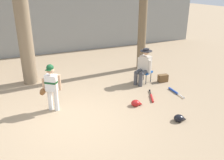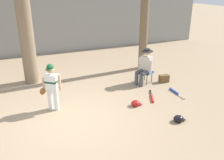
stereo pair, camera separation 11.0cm
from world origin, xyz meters
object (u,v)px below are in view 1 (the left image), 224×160
at_px(bat_red_barrel, 152,97).
at_px(tree_near_player, 22,16).
at_px(batting_helmet_red, 136,103).
at_px(seated_spectator, 144,65).
at_px(bat_blue_youth, 174,92).
at_px(young_ballplayer, 51,85).
at_px(tree_behind_spectator, 143,6).
at_px(batting_helmet_black, 179,118).
at_px(folding_stool, 145,72).
at_px(handbag_beside_stool, 163,78).

bearing_deg(bat_red_barrel, tree_near_player, 139.01).
height_order(bat_red_barrel, batting_helmet_red, batting_helmet_red).
distance_m(seated_spectator, bat_blue_youth, 1.35).
height_order(tree_near_player, young_ballplayer, tree_near_player).
xyz_separation_m(tree_behind_spectator, batting_helmet_red, (-1.79, -2.82, -2.35)).
relative_size(bat_blue_youth, batting_helmet_black, 2.61).
bearing_deg(batting_helmet_black, bat_blue_youth, 56.16).
height_order(folding_stool, batting_helmet_red, folding_stool).
xyz_separation_m(young_ballplayer, folding_stool, (3.31, 0.73, -0.38)).
relative_size(tree_behind_spectator, young_ballplayer, 4.10).
distance_m(tree_behind_spectator, batting_helmet_red, 4.09).
relative_size(tree_near_player, handbag_beside_stool, 15.10).
bearing_deg(folding_stool, tree_behind_spectator, 65.35).
bearing_deg(handbag_beside_stool, bat_blue_youth, -101.63).
relative_size(young_ballplayer, folding_stool, 2.45).
height_order(seated_spectator, batting_helmet_red, seated_spectator).
distance_m(folding_stool, bat_red_barrel, 1.33).
height_order(tree_behind_spectator, bat_red_barrel, tree_behind_spectator).
xyz_separation_m(tree_behind_spectator, seated_spectator, (-0.74, -1.45, -1.79)).
distance_m(handbag_beside_stool, bat_blue_youth, 0.94).
distance_m(tree_behind_spectator, batting_helmet_black, 4.77).
distance_m(folding_stool, batting_helmet_red, 1.84).
xyz_separation_m(folding_stool, bat_red_barrel, (-0.47, -1.19, -0.33)).
distance_m(tree_behind_spectator, young_ballplayer, 4.81).
bearing_deg(tree_near_player, seated_spectator, -24.36).
height_order(tree_near_player, folding_stool, tree_near_player).
relative_size(young_ballplayer, bat_red_barrel, 1.72).
bearing_deg(seated_spectator, young_ballplayer, -167.94).
distance_m(tree_behind_spectator, seated_spectator, 2.42).
bearing_deg(tree_behind_spectator, folding_stool, -114.65).
bearing_deg(batting_helmet_red, tree_behind_spectator, 57.69).
relative_size(tree_near_player, tree_behind_spectator, 0.96).
bearing_deg(tree_behind_spectator, batting_helmet_black, -106.62).
xyz_separation_m(young_ballplayer, bat_red_barrel, (2.85, -0.46, -0.71)).
relative_size(tree_behind_spectator, seated_spectator, 4.46).
distance_m(tree_near_player, bat_blue_youth, 5.37).
bearing_deg(batting_helmet_black, folding_stool, 78.11).
relative_size(seated_spectator, bat_blue_youth, 1.49).
height_order(young_ballplayer, handbag_beside_stool, young_ballplayer).
distance_m(bat_blue_youth, batting_helmet_black, 1.72).
distance_m(handbag_beside_stool, batting_helmet_black, 2.61).
bearing_deg(seated_spectator, tree_near_player, 155.64).
bearing_deg(handbag_beside_stool, batting_helmet_red, -145.71).
distance_m(tree_behind_spectator, folding_stool, 2.58).
bearing_deg(tree_behind_spectator, young_ballplayer, -151.62).
distance_m(bat_blue_youth, batting_helmet_red, 1.58).
bearing_deg(young_ballplayer, handbag_beside_stool, 7.36).
bearing_deg(tree_near_player, batting_helmet_black, -53.08).
xyz_separation_m(seated_spectator, batting_helmet_red, (-1.05, -1.37, -0.56)).
bearing_deg(batting_helmet_black, batting_helmet_red, 117.41).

